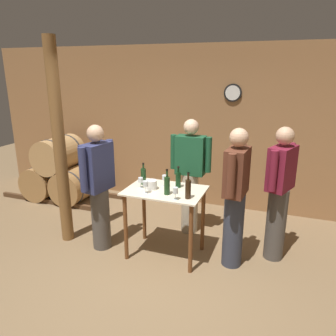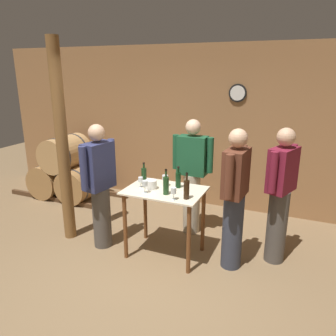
{
  "view_description": "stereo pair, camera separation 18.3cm",
  "coord_description": "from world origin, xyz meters",
  "px_view_note": "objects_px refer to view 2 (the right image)",
  "views": [
    {
      "loc": [
        1.31,
        -2.76,
        2.3
      ],
      "look_at": [
        -0.03,
        0.84,
        1.14
      ],
      "focal_mm": 35.0,
      "sensor_mm": 36.0,
      "label": 1
    },
    {
      "loc": [
        1.48,
        -2.7,
        2.3
      ],
      "look_at": [
        -0.03,
        0.84,
        1.14
      ],
      "focal_mm": 35.0,
      "sensor_mm": 36.0,
      "label": 2
    }
  ],
  "objects_px": {
    "wine_glass_near_left": "(141,180)",
    "person_visitor_with_scarf": "(280,194)",
    "wine_bottle_right": "(187,189)",
    "wine_bottle_far_left": "(144,175)",
    "person_visitor_bearded": "(192,175)",
    "wine_bottle_left": "(166,185)",
    "wine_glass_near_right": "(165,178)",
    "wine_glass_far_side": "(174,191)",
    "person_visitor_near_door": "(234,197)",
    "wine_bottle_center": "(178,179)",
    "ice_bucket": "(151,184)",
    "person_host": "(100,184)",
    "wooden_post": "(62,144)",
    "wine_glass_near_center": "(145,184)"
  },
  "relations": [
    {
      "from": "wine_bottle_center",
      "to": "person_host",
      "type": "height_order",
      "value": "person_host"
    },
    {
      "from": "wine_glass_near_center",
      "to": "person_visitor_near_door",
      "type": "height_order",
      "value": "person_visitor_near_door"
    },
    {
      "from": "wine_glass_far_side",
      "to": "person_visitor_bearded",
      "type": "height_order",
      "value": "person_visitor_bearded"
    },
    {
      "from": "wooden_post",
      "to": "wine_bottle_left",
      "type": "distance_m",
      "value": 1.55
    },
    {
      "from": "wine_bottle_center",
      "to": "wine_glass_far_side",
      "type": "distance_m",
      "value": 0.4
    },
    {
      "from": "wine_glass_near_right",
      "to": "person_visitor_bearded",
      "type": "distance_m",
      "value": 0.63
    },
    {
      "from": "wine_bottle_left",
      "to": "person_visitor_with_scarf",
      "type": "distance_m",
      "value": 1.36
    },
    {
      "from": "person_visitor_bearded",
      "to": "wine_bottle_right",
      "type": "bearing_deg",
      "value": -74.94
    },
    {
      "from": "wine_glass_near_right",
      "to": "wine_glass_far_side",
      "type": "bearing_deg",
      "value": -54.61
    },
    {
      "from": "wine_glass_near_right",
      "to": "wine_glass_far_side",
      "type": "xyz_separation_m",
      "value": [
        0.27,
        -0.38,
        -0.0
      ]
    },
    {
      "from": "wine_glass_near_center",
      "to": "wine_glass_far_side",
      "type": "relative_size",
      "value": 1.05
    },
    {
      "from": "ice_bucket",
      "to": "wooden_post",
      "type": "bearing_deg",
      "value": -176.74
    },
    {
      "from": "wine_glass_near_left",
      "to": "person_visitor_with_scarf",
      "type": "relative_size",
      "value": 0.08
    },
    {
      "from": "person_host",
      "to": "person_visitor_bearded",
      "type": "xyz_separation_m",
      "value": [
        0.96,
        0.86,
        -0.0
      ]
    },
    {
      "from": "wine_bottle_center",
      "to": "wine_bottle_right",
      "type": "xyz_separation_m",
      "value": [
        0.22,
        -0.31,
        0.01
      ]
    },
    {
      "from": "wine_glass_near_center",
      "to": "wine_glass_near_left",
      "type": "bearing_deg",
      "value": 131.56
    },
    {
      "from": "wine_bottle_center",
      "to": "ice_bucket",
      "type": "xyz_separation_m",
      "value": [
        -0.29,
        -0.17,
        -0.05
      ]
    },
    {
      "from": "wooden_post",
      "to": "wine_bottle_center",
      "type": "bearing_deg",
      "value": 8.79
    },
    {
      "from": "wine_bottle_right",
      "to": "wine_bottle_far_left",
      "type": "bearing_deg",
      "value": 158.65
    },
    {
      "from": "person_visitor_with_scarf",
      "to": "person_visitor_near_door",
      "type": "height_order",
      "value": "person_visitor_near_door"
    },
    {
      "from": "wine_bottle_right",
      "to": "person_host",
      "type": "xyz_separation_m",
      "value": [
        -1.2,
        0.04,
        -0.13
      ]
    },
    {
      "from": "ice_bucket",
      "to": "person_visitor_near_door",
      "type": "bearing_deg",
      "value": 5.69
    },
    {
      "from": "wine_bottle_right",
      "to": "person_visitor_bearded",
      "type": "xyz_separation_m",
      "value": [
        -0.24,
        0.9,
        -0.13
      ]
    },
    {
      "from": "wine_bottle_left",
      "to": "wine_glass_near_left",
      "type": "height_order",
      "value": "wine_bottle_left"
    },
    {
      "from": "wine_glass_near_center",
      "to": "wine_bottle_far_left",
      "type": "bearing_deg",
      "value": 118.74
    },
    {
      "from": "wine_glass_near_center",
      "to": "person_host",
      "type": "distance_m",
      "value": 0.7
    },
    {
      "from": "wine_glass_near_right",
      "to": "wine_bottle_left",
      "type": "bearing_deg",
      "value": -64.3
    },
    {
      "from": "wine_bottle_far_left",
      "to": "person_visitor_bearded",
      "type": "relative_size",
      "value": 0.17
    },
    {
      "from": "wooden_post",
      "to": "wine_bottle_left",
      "type": "height_order",
      "value": "wooden_post"
    },
    {
      "from": "wine_glass_near_left",
      "to": "person_visitor_with_scarf",
      "type": "bearing_deg",
      "value": 15.28
    },
    {
      "from": "wine_bottle_left",
      "to": "person_visitor_bearded",
      "type": "bearing_deg",
      "value": 88.17
    },
    {
      "from": "ice_bucket",
      "to": "person_visitor_near_door",
      "type": "relative_size",
      "value": 0.08
    },
    {
      "from": "wine_glass_near_center",
      "to": "person_visitor_bearded",
      "type": "distance_m",
      "value": 0.97
    },
    {
      "from": "wine_bottle_left",
      "to": "person_host",
      "type": "height_order",
      "value": "person_host"
    },
    {
      "from": "wine_glass_far_side",
      "to": "person_visitor_near_door",
      "type": "xyz_separation_m",
      "value": [
        0.62,
        0.32,
        -0.1
      ]
    },
    {
      "from": "wooden_post",
      "to": "person_visitor_near_door",
      "type": "xyz_separation_m",
      "value": [
        2.28,
        0.17,
        -0.46
      ]
    },
    {
      "from": "person_visitor_bearded",
      "to": "person_visitor_near_door",
      "type": "bearing_deg",
      "value": -41.66
    },
    {
      "from": "wooden_post",
      "to": "wine_bottle_right",
      "type": "relative_size",
      "value": 8.71
    },
    {
      "from": "person_visitor_with_scarf",
      "to": "person_visitor_bearded",
      "type": "xyz_separation_m",
      "value": [
        -1.21,
        0.32,
        -0.01
      ]
    },
    {
      "from": "wine_bottle_center",
      "to": "wine_glass_near_left",
      "type": "bearing_deg",
      "value": -158.13
    },
    {
      "from": "person_visitor_near_door",
      "to": "wine_bottle_center",
      "type": "bearing_deg",
      "value": 174.62
    },
    {
      "from": "wine_glass_near_right",
      "to": "wooden_post",
      "type": "bearing_deg",
      "value": -170.49
    },
    {
      "from": "wooden_post",
      "to": "wine_bottle_far_left",
      "type": "bearing_deg",
      "value": 10.11
    },
    {
      "from": "wooden_post",
      "to": "wine_glass_near_left",
      "type": "xyz_separation_m",
      "value": [
        1.12,
        0.07,
        -0.37
      ]
    },
    {
      "from": "person_host",
      "to": "person_visitor_near_door",
      "type": "distance_m",
      "value": 1.71
    },
    {
      "from": "person_host",
      "to": "person_visitor_near_door",
      "type": "relative_size",
      "value": 0.98
    },
    {
      "from": "wine_bottle_left",
      "to": "wine_bottle_far_left",
      "type": "bearing_deg",
      "value": 150.85
    },
    {
      "from": "wine_bottle_left",
      "to": "person_visitor_near_door",
      "type": "bearing_deg",
      "value": 14.72
    },
    {
      "from": "wine_glass_near_left",
      "to": "person_visitor_near_door",
      "type": "distance_m",
      "value": 1.16
    },
    {
      "from": "wine_glass_near_right",
      "to": "person_visitor_near_door",
      "type": "relative_size",
      "value": 0.08
    }
  ]
}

